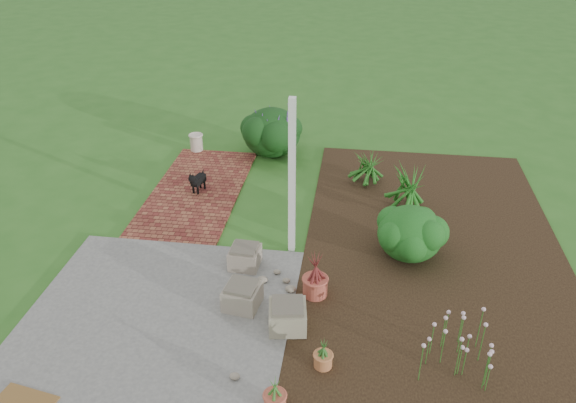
# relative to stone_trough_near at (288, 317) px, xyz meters

# --- Properties ---
(ground) EXTENTS (80.00, 80.00, 0.00)m
(ground) POSITION_rel_stone_trough_near_xyz_m (-0.48, 1.67, -0.20)
(ground) COLOR #2D6620
(ground) RESTS_ON ground
(concrete_patio) EXTENTS (3.50, 3.50, 0.04)m
(concrete_patio) POSITION_rel_stone_trough_near_xyz_m (-1.73, -0.08, -0.18)
(concrete_patio) COLOR #60605D
(concrete_patio) RESTS_ON ground
(brick_path) EXTENTS (1.60, 3.50, 0.04)m
(brick_path) POSITION_rel_stone_trough_near_xyz_m (-2.18, 3.42, -0.18)
(brick_path) COLOR maroon
(brick_path) RESTS_ON ground
(garden_bed) EXTENTS (4.00, 7.00, 0.03)m
(garden_bed) POSITION_rel_stone_trough_near_xyz_m (2.02, 2.17, -0.18)
(garden_bed) COLOR black
(garden_bed) RESTS_ON ground
(veranda_post) EXTENTS (0.10, 0.10, 2.50)m
(veranda_post) POSITION_rel_stone_trough_near_xyz_m (-0.18, 1.77, 1.05)
(veranda_post) COLOR white
(veranda_post) RESTS_ON ground
(stone_trough_near) EXTENTS (0.54, 0.54, 0.32)m
(stone_trough_near) POSITION_rel_stone_trough_near_xyz_m (0.00, 0.00, 0.00)
(stone_trough_near) COLOR gray
(stone_trough_near) RESTS_ON concrete_patio
(stone_trough_mid) EXTENTS (0.52, 0.52, 0.30)m
(stone_trough_mid) POSITION_rel_stone_trough_near_xyz_m (-0.66, 0.32, -0.01)
(stone_trough_mid) COLOR gray
(stone_trough_mid) RESTS_ON concrete_patio
(stone_trough_far) EXTENTS (0.45, 0.45, 0.29)m
(stone_trough_far) POSITION_rel_stone_trough_near_xyz_m (-0.81, 1.23, -0.01)
(stone_trough_far) COLOR #746C59
(stone_trough_far) RESTS_ON concrete_patio
(black_dog) EXTENTS (0.24, 0.46, 0.41)m
(black_dog) POSITION_rel_stone_trough_near_xyz_m (-2.14, 3.35, 0.09)
(black_dog) COLOR black
(black_dog) RESTS_ON brick_path
(cream_ceramic_urn) EXTENTS (0.31, 0.31, 0.35)m
(cream_ceramic_urn) POSITION_rel_stone_trough_near_xyz_m (-2.67, 5.15, 0.02)
(cream_ceramic_urn) COLOR beige
(cream_ceramic_urn) RESTS_ON brick_path
(evergreen_shrub) EXTENTS (1.27, 1.27, 0.84)m
(evergreen_shrub) POSITION_rel_stone_trough_near_xyz_m (1.61, 1.84, 0.25)
(evergreen_shrub) COLOR #0E4114
(evergreen_shrub) RESTS_ON garden_bed
(agapanthus_clump_back) EXTENTS (1.37, 1.37, 0.96)m
(agapanthus_clump_back) POSITION_rel_stone_trough_near_xyz_m (1.63, 3.25, 0.31)
(agapanthus_clump_back) COLOR #16440F
(agapanthus_clump_back) RESTS_ON garden_bed
(agapanthus_clump_front) EXTENTS (0.95, 0.95, 0.72)m
(agapanthus_clump_front) POSITION_rel_stone_trough_near_xyz_m (0.93, 4.19, 0.19)
(agapanthus_clump_front) COLOR #0D3611
(agapanthus_clump_front) RESTS_ON garden_bed
(pink_flower_patch) EXTENTS (1.17, 1.17, 0.60)m
(pink_flower_patch) POSITION_rel_stone_trough_near_xyz_m (2.03, -0.39, 0.13)
(pink_flower_patch) COLOR #113D0F
(pink_flower_patch) RESTS_ON garden_bed
(terracotta_pot_bronze) EXTENTS (0.36, 0.36, 0.28)m
(terracotta_pot_bronze) POSITION_rel_stone_trough_near_xyz_m (0.29, 0.71, -0.03)
(terracotta_pot_bronze) COLOR #B44E3D
(terracotta_pot_bronze) RESTS_ON garden_bed
(terracotta_pot_small_left) EXTENTS (0.24, 0.24, 0.18)m
(terracotta_pot_small_left) POSITION_rel_stone_trough_near_xyz_m (0.51, -0.61, -0.08)
(terracotta_pot_small_left) COLOR #B86E3E
(terracotta_pot_small_left) RESTS_ON garden_bed
(terracotta_pot_small_right) EXTENTS (0.28, 0.28, 0.20)m
(terracotta_pot_small_right) POSITION_rel_stone_trough_near_xyz_m (0.04, -1.29, -0.07)
(terracotta_pot_small_right) COLOR #AF503B
(terracotta_pot_small_right) RESTS_ON garden_bed
(purple_flowering_bush) EXTENTS (1.56, 1.56, 1.03)m
(purple_flowering_bush) POSITION_rel_stone_trough_near_xyz_m (-1.06, 5.28, 0.32)
(purple_flowering_bush) COLOR black
(purple_flowering_bush) RESTS_ON ground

